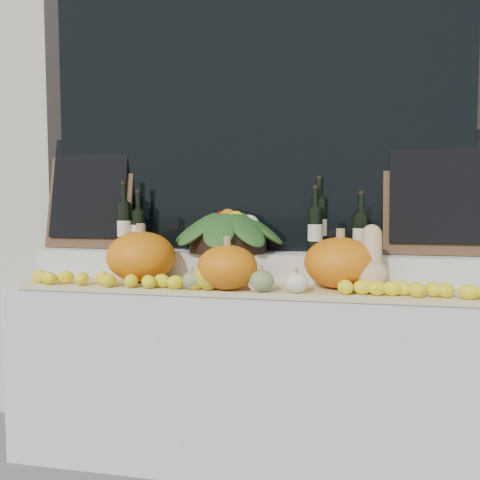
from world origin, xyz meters
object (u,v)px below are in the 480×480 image
at_px(butternut_squash, 372,264).
at_px(wine_bottle_tall, 319,225).
at_px(pumpkin_left, 141,257).
at_px(pumpkin_right, 340,263).
at_px(produce_bowl, 228,231).

distance_m(butternut_squash, wine_bottle_tall, 0.45).
relative_size(pumpkin_left, wine_bottle_tall, 0.87).
relative_size(pumpkin_right, butternut_squash, 1.12).
relative_size(pumpkin_left, butternut_squash, 1.16).
bearing_deg(butternut_squash, pumpkin_right, 163.34).
distance_m(pumpkin_right, wine_bottle_tall, 0.35).
xyz_separation_m(pumpkin_right, produce_bowl, (-0.58, 0.20, 0.13)).
bearing_deg(pumpkin_right, pumpkin_left, -179.21).
relative_size(butternut_squash, wine_bottle_tall, 0.75).
height_order(produce_bowl, wine_bottle_tall, wine_bottle_tall).
relative_size(produce_bowl, wine_bottle_tall, 1.56).
height_order(pumpkin_right, butternut_squash, butternut_squash).
distance_m(butternut_squash, produce_bowl, 0.77).
height_order(pumpkin_right, wine_bottle_tall, wine_bottle_tall).
height_order(pumpkin_left, wine_bottle_tall, wine_bottle_tall).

